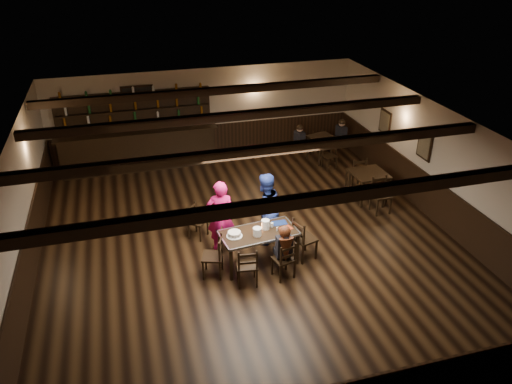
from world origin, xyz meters
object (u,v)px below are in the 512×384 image
object	(u,v)px
chair_near_left	(247,264)
chair_near_right	(286,258)
dining_table	(259,235)
woman_pink	(221,216)
man_blue	(265,209)
cake	(234,234)
bar_counter	(138,144)

from	to	relation	value
chair_near_left	chair_near_right	xyz separation A→B (m)	(0.78, 0.02, -0.02)
dining_table	woman_pink	size ratio (longest dim) A/B	1.01
dining_table	chair_near_left	world-z (taller)	chair_near_left
chair_near_right	man_blue	bearing A→B (deg)	90.45
man_blue	cake	size ratio (longest dim) A/B	5.09
woman_pink	cake	xyz separation A→B (m)	(0.12, -0.74, -0.02)
man_blue	chair_near_left	bearing A→B (deg)	38.72
woman_pink	chair_near_left	bearing A→B (deg)	106.30
chair_near_right	bar_counter	bearing A→B (deg)	110.97
dining_table	man_blue	size ratio (longest dim) A/B	1.00
cake	bar_counter	xyz separation A→B (m)	(-1.50, 5.56, -0.07)
dining_table	chair_near_left	xyz separation A→B (m)	(-0.42, -0.67, -0.17)
woman_pink	man_blue	bearing A→B (deg)	-170.03
chair_near_right	bar_counter	xyz separation A→B (m)	(-2.37, 6.19, 0.24)
dining_table	cake	size ratio (longest dim) A/B	5.08
bar_counter	dining_table	bearing A→B (deg)	-70.08
chair_near_left	man_blue	bearing A→B (deg)	61.62
man_blue	dining_table	bearing A→B (deg)	42.15
dining_table	man_blue	bearing A→B (deg)	65.06
dining_table	woman_pink	bearing A→B (deg)	131.08
woman_pink	man_blue	size ratio (longest dim) A/B	0.99
woman_pink	cake	size ratio (longest dim) A/B	5.05
dining_table	bar_counter	bearing A→B (deg)	109.92
man_blue	woman_pink	bearing A→B (deg)	-20.66
bar_counter	chair_near_right	bearing A→B (deg)	-69.03
chair_near_left	dining_table	bearing A→B (deg)	57.99
man_blue	bar_counter	world-z (taller)	bar_counter
chair_near_right	woman_pink	size ratio (longest dim) A/B	0.51
dining_table	woman_pink	world-z (taller)	woman_pink
man_blue	chair_near_right	bearing A→B (deg)	67.54
man_blue	bar_counter	bearing A→B (deg)	-86.65
chair_near_right	man_blue	world-z (taller)	man_blue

